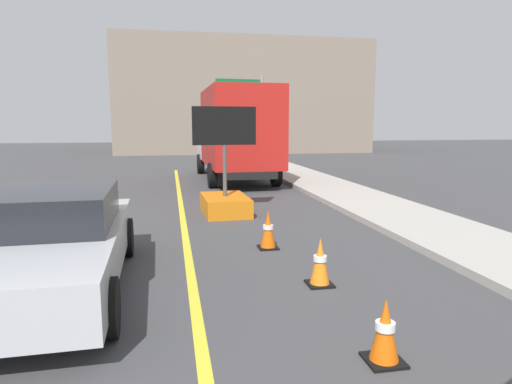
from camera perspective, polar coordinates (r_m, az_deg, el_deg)
lane_center_stripe at (r=5.04m, az=-7.13°, el=-18.14°), size 0.14×36.00×0.01m
arrow_board_trailer at (r=11.44m, az=-3.97°, el=-0.37°), size 1.60×1.84×2.70m
box_truck at (r=18.10m, az=-2.63°, el=7.52°), size 2.73×7.63×3.59m
pickup_car at (r=6.71m, az=-25.04°, el=-5.73°), size 2.17×4.70×1.38m
highway_guide_sign at (r=26.26m, az=-0.94°, el=11.16°), size 2.78×0.32×5.00m
far_building_block at (r=38.17m, az=-1.97°, el=11.81°), size 19.93×8.51×8.77m
traffic_cone_near_sign at (r=4.63m, az=16.09°, el=-16.64°), size 0.36×0.36×0.64m
traffic_cone_mid_lane at (r=6.47m, az=8.15°, el=-8.81°), size 0.36×0.36×0.69m
traffic_cone_far_lane at (r=8.24m, az=1.55°, el=-4.85°), size 0.36×0.36×0.70m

